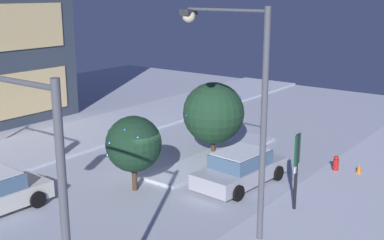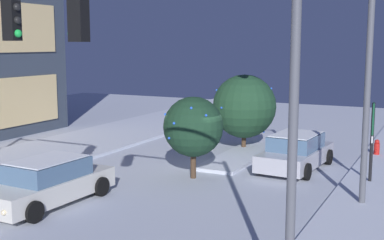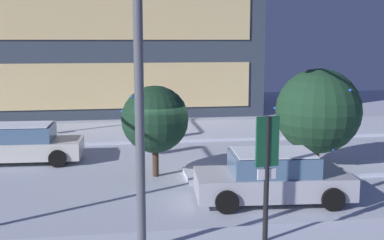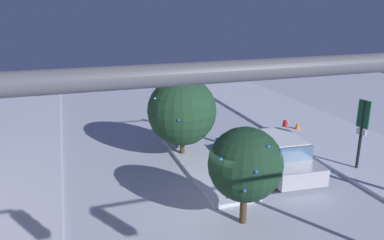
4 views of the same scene
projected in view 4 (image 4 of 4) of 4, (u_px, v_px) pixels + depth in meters
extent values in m
plane|color=silver|center=(234.00, 215.00, 12.53)|extent=(52.00, 52.00, 0.00)
cube|color=silver|center=(196.00, 157.00, 17.20)|extent=(9.00, 1.80, 0.14)
cube|color=#B7B7C1|center=(278.00, 158.00, 15.84)|extent=(4.63, 2.24, 0.66)
cube|color=slate|center=(279.00, 144.00, 15.67)|extent=(2.55, 1.90, 0.60)
cube|color=white|center=(279.00, 137.00, 15.57)|extent=(2.36, 1.77, 0.04)
sphere|color=#F9E5B2|center=(243.00, 142.00, 17.80)|extent=(0.16, 0.16, 0.16)
sphere|color=#F9E5B2|center=(268.00, 140.00, 18.11)|extent=(0.16, 0.16, 0.16)
cylinder|color=black|center=(243.00, 152.00, 17.05)|extent=(0.67, 0.27, 0.66)
cylinder|color=black|center=(281.00, 148.00, 17.51)|extent=(0.67, 0.27, 0.66)
cylinder|color=black|center=(272.00, 180.00, 14.29)|extent=(0.67, 0.27, 0.66)
cylinder|color=black|center=(317.00, 175.00, 14.76)|extent=(0.67, 0.27, 0.66)
cylinder|color=#565960|center=(288.00, 68.00, 2.15)|extent=(0.12, 5.01, 0.12)
cylinder|color=red|center=(285.00, 129.00, 20.21)|extent=(0.26, 0.26, 0.65)
sphere|color=red|center=(285.00, 122.00, 20.10)|extent=(0.22, 0.22, 0.22)
cylinder|color=red|center=(287.00, 129.00, 20.04)|extent=(0.12, 0.10, 0.10)
cylinder|color=red|center=(283.00, 127.00, 20.37)|extent=(0.12, 0.10, 0.10)
cylinder|color=black|center=(361.00, 137.00, 15.46)|extent=(0.12, 0.12, 3.04)
cube|color=#144C2D|center=(364.00, 114.00, 15.19)|extent=(0.55, 0.14, 1.14)
cube|color=white|center=(361.00, 132.00, 15.40)|extent=(0.44, 0.11, 0.24)
cylinder|color=#473323|center=(182.00, 147.00, 17.35)|extent=(0.22, 0.22, 0.83)
sphere|color=#1E4228|center=(182.00, 111.00, 16.85)|extent=(3.09, 3.09, 3.09)
sphere|color=blue|center=(152.00, 97.00, 17.18)|extent=(0.10, 0.10, 0.10)
sphere|color=blue|center=(201.00, 88.00, 17.52)|extent=(0.10, 0.10, 0.10)
sphere|color=blue|center=(200.00, 133.00, 17.68)|extent=(0.10, 0.10, 0.10)
sphere|color=blue|center=(155.00, 98.00, 15.87)|extent=(0.10, 0.10, 0.10)
sphere|color=blue|center=(179.00, 108.00, 18.39)|extent=(0.10, 0.10, 0.10)
sphere|color=blue|center=(155.00, 117.00, 17.71)|extent=(0.10, 0.10, 0.10)
sphere|color=blue|center=(179.00, 120.00, 15.34)|extent=(0.10, 0.10, 0.10)
sphere|color=blue|center=(153.00, 128.00, 17.15)|extent=(0.10, 0.10, 0.10)
cylinder|color=#473323|center=(243.00, 208.00, 11.98)|extent=(0.22, 0.22, 1.03)
sphere|color=#193823|center=(245.00, 164.00, 11.54)|extent=(2.31, 2.31, 2.31)
sphere|color=blue|center=(256.00, 172.00, 10.38)|extent=(0.10, 0.10, 0.10)
sphere|color=blue|center=(227.00, 197.00, 11.66)|extent=(0.10, 0.10, 0.10)
sphere|color=blue|center=(268.00, 146.00, 10.69)|extent=(0.10, 0.10, 0.10)
sphere|color=blue|center=(217.00, 139.00, 11.82)|extent=(0.10, 0.10, 0.10)
sphere|color=blue|center=(221.00, 159.00, 10.73)|extent=(0.10, 0.10, 0.10)
sphere|color=blue|center=(245.00, 191.00, 10.57)|extent=(0.10, 0.10, 0.10)
sphere|color=blue|center=(281.00, 151.00, 11.08)|extent=(0.10, 0.10, 0.10)
cone|color=orange|center=(297.00, 127.00, 20.79)|extent=(0.36, 0.36, 0.55)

